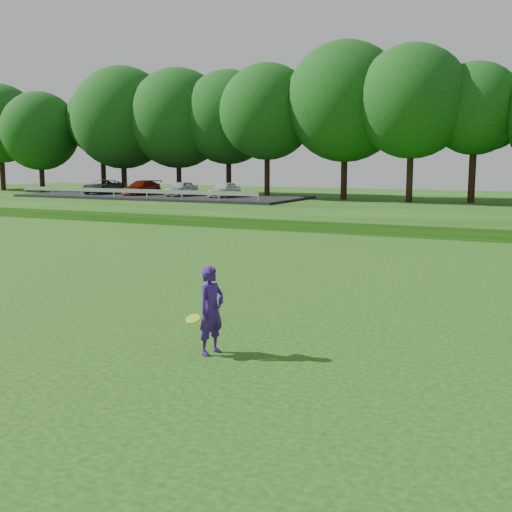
% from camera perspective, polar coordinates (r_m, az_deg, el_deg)
% --- Properties ---
extents(ground, '(140.00, 140.00, 0.00)m').
position_cam_1_polar(ground, '(13.76, -3.28, -7.08)').
color(ground, '#1A410C').
rests_on(ground, ground).
extents(berm, '(130.00, 30.00, 0.60)m').
position_cam_1_polar(berm, '(46.14, 17.86, 3.91)').
color(berm, '#1A410C').
rests_on(berm, ground).
extents(walking_path, '(130.00, 1.60, 0.04)m').
position_cam_1_polar(walking_path, '(32.42, 14.26, 1.77)').
color(walking_path, gray).
rests_on(walking_path, ground).
extents(treeline, '(104.00, 7.00, 15.00)m').
position_cam_1_polar(treeline, '(50.17, 18.96, 13.13)').
color(treeline, '#0F4111').
rests_on(treeline, berm).
extents(parking_lot, '(24.00, 9.00, 1.38)m').
position_cam_1_polar(parking_lot, '(54.13, -8.92, 5.60)').
color(parking_lot, black).
rests_on(parking_lot, berm).
extents(woman, '(0.65, 0.77, 1.71)m').
position_cam_1_polar(woman, '(12.32, -4.00, -4.84)').
color(woman, '#371972').
rests_on(woman, ground).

